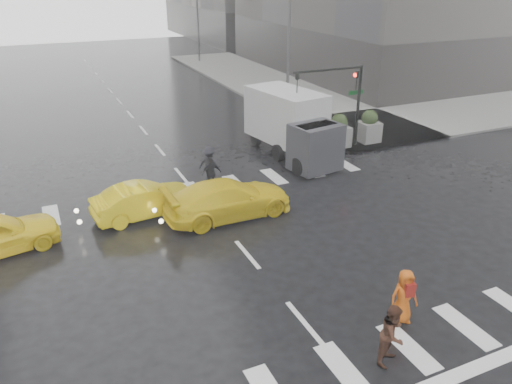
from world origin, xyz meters
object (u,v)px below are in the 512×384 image
pedestrian_brown (393,334)px  pedestrian_orange (404,296)px  traffic_signal_pole (344,91)px  box_truck (293,124)px  taxi_mid (145,200)px

pedestrian_brown → pedestrian_orange: bearing=12.6°
traffic_signal_pole → pedestrian_orange: bearing=-116.4°
box_truck → pedestrian_brown: bearing=-118.4°
pedestrian_orange → taxi_mid: size_ratio=0.40×
traffic_signal_pole → pedestrian_brown: (-7.77, -14.20, -2.38)m
taxi_mid → box_truck: (8.64, 3.70, 1.10)m
traffic_signal_pole → pedestrian_brown: size_ratio=2.69×
pedestrian_orange → taxi_mid: (-5.02, 9.48, -0.15)m
traffic_signal_pole → box_truck: 3.21m
pedestrian_orange → box_truck: 13.70m
traffic_signal_pole → box_truck: traffic_signal_pole is taller
taxi_mid → traffic_signal_pole: bearing=-79.4°
box_truck → taxi_mid: bearing=-166.3°
pedestrian_brown → taxi_mid: pedestrian_brown is taller
pedestrian_orange → traffic_signal_pole: bearing=76.0°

